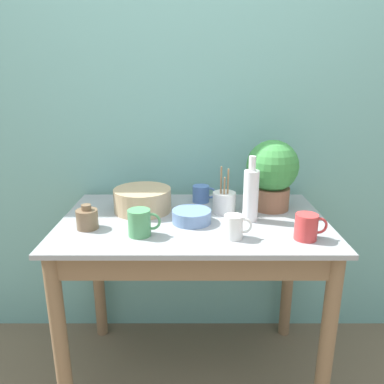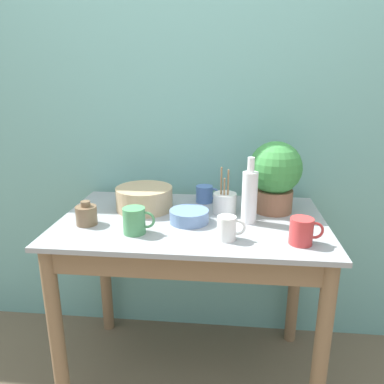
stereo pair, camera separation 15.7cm
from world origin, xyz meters
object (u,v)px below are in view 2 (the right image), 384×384
at_px(bottle_tall, 250,196).
at_px(bowl_small_blue, 189,216).
at_px(potted_plant, 275,174).
at_px(bowl_wash_large, 144,198).
at_px(mug_blue, 205,194).
at_px(bottle_short, 86,215).
at_px(mug_red, 302,231).
at_px(mug_green, 135,221).
at_px(mug_white, 227,228).
at_px(utensil_cup, 225,203).

relative_size(bottle_tall, bowl_small_blue, 1.69).
distance_m(potted_plant, bowl_wash_large, 0.60).
distance_m(mug_blue, bowl_small_blue, 0.28).
xyz_separation_m(bottle_short, bowl_small_blue, (0.42, 0.07, -0.01)).
bearing_deg(bowl_wash_large, mug_blue, 25.55).
bearing_deg(mug_blue, mug_red, -49.23).
relative_size(mug_blue, mug_green, 0.90).
xyz_separation_m(bowl_wash_large, mug_blue, (0.27, 0.13, -0.01)).
bearing_deg(mug_red, mug_blue, 130.77).
height_order(bottle_short, mug_red, bottle_short).
height_order(mug_white, mug_red, mug_red).
height_order(bottle_tall, mug_white, bottle_tall).
height_order(potted_plant, utensil_cup, potted_plant).
bearing_deg(mug_blue, mug_green, -120.85).
bearing_deg(utensil_cup, bowl_wash_large, 177.24).
distance_m(bowl_wash_large, bottle_short, 0.29).
bearing_deg(bottle_tall, mug_green, -160.13).
bearing_deg(mug_red, mug_green, 176.82).
relative_size(bottle_tall, mug_red, 2.27).
bearing_deg(mug_white, bottle_short, 170.67).
xyz_separation_m(mug_white, mug_green, (-0.36, 0.02, 0.01)).
relative_size(mug_blue, utensil_cup, 0.53).
relative_size(bottle_tall, utensil_cup, 1.29).
xyz_separation_m(bowl_wash_large, bottle_short, (-0.20, -0.21, -0.01)).
xyz_separation_m(bowl_wash_large, mug_green, (0.03, -0.28, 0.00)).
bearing_deg(mug_green, bowl_wash_large, 95.25).
bearing_deg(potted_plant, bottle_tall, -127.58).
bearing_deg(mug_blue, bottle_tall, -51.11).
bearing_deg(potted_plant, mug_white, -121.16).
distance_m(mug_green, utensil_cup, 0.43).
distance_m(bowl_wash_large, mug_red, 0.72).
bearing_deg(mug_red, bottle_short, 172.95).
relative_size(mug_red, mug_green, 0.97).
xyz_separation_m(mug_green, utensil_cup, (0.34, 0.26, -0.00)).
distance_m(bottle_tall, bowl_small_blue, 0.26).
bearing_deg(mug_blue, bottle_short, -143.98).
height_order(bowl_wash_large, mug_red, bowl_wash_large).
bearing_deg(utensil_cup, mug_green, -142.59).
bearing_deg(mug_red, mug_white, 177.91).
bearing_deg(bowl_wash_large, bottle_short, -133.06).
distance_m(bottle_short, mug_blue, 0.57).
bearing_deg(bowl_small_blue, mug_blue, 80.12).
relative_size(bowl_small_blue, utensil_cup, 0.76).
height_order(potted_plant, bowl_small_blue, potted_plant).
bearing_deg(bowl_wash_large, mug_white, -38.53).
bearing_deg(bowl_small_blue, utensil_cup, 40.85).
bearing_deg(bottle_short, utensil_cup, 18.78).
distance_m(mug_blue, mug_red, 0.58).
bearing_deg(bowl_wash_large, utensil_cup, -2.76).
bearing_deg(bowl_small_blue, mug_green, -145.37).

